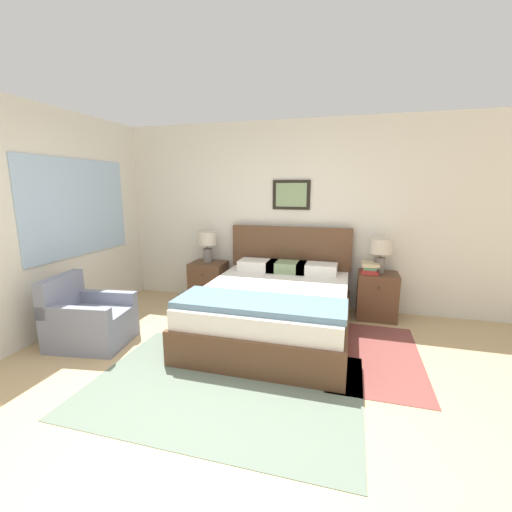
% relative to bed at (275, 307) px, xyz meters
% --- Properties ---
extents(ground_plane, '(16.00, 16.00, 0.00)m').
position_rel_bed_xyz_m(ground_plane, '(-0.08, -1.63, -0.31)').
color(ground_plane, tan).
extents(wall_back, '(7.24, 0.09, 2.60)m').
position_rel_bed_xyz_m(wall_back, '(-0.08, 1.10, 0.99)').
color(wall_back, silver).
rests_on(wall_back, ground_plane).
extents(wall_left, '(0.08, 5.10, 2.60)m').
position_rel_bed_xyz_m(wall_left, '(-2.52, -0.28, 1.00)').
color(wall_left, silver).
rests_on(wall_left, ground_plane).
extents(area_rug_main, '(2.33, 1.63, 0.01)m').
position_rel_bed_xyz_m(area_rug_main, '(-0.17, -1.22, -0.31)').
color(area_rug_main, slate).
rests_on(area_rug_main, ground_plane).
extents(area_rug_bedside, '(0.90, 1.60, 0.01)m').
position_rel_bed_xyz_m(area_rug_bedside, '(1.12, -0.30, -0.31)').
color(area_rug_bedside, brown).
rests_on(area_rug_bedside, ground_plane).
extents(bed, '(1.70, 2.08, 1.15)m').
position_rel_bed_xyz_m(bed, '(0.00, 0.00, 0.00)').
color(bed, brown).
rests_on(bed, ground_plane).
extents(armchair, '(0.86, 0.75, 0.76)m').
position_rel_bed_xyz_m(armchair, '(-1.90, -0.85, -0.05)').
color(armchair, gray).
rests_on(armchair, ground_plane).
extents(nightstand_near_window, '(0.50, 0.44, 0.61)m').
position_rel_bed_xyz_m(nightstand_near_window, '(-1.19, 0.81, -0.01)').
color(nightstand_near_window, brown).
rests_on(nightstand_near_window, ground_plane).
extents(nightstand_by_door, '(0.50, 0.44, 0.61)m').
position_rel_bed_xyz_m(nightstand_by_door, '(1.19, 0.81, -0.01)').
color(nightstand_by_door, brown).
rests_on(nightstand_by_door, ground_plane).
extents(table_lamp_near_window, '(0.28, 0.28, 0.45)m').
position_rel_bed_xyz_m(table_lamp_near_window, '(-1.20, 0.84, 0.60)').
color(table_lamp_near_window, slate).
rests_on(table_lamp_near_window, nightstand_near_window).
extents(table_lamp_by_door, '(0.28, 0.28, 0.45)m').
position_rel_bed_xyz_m(table_lamp_by_door, '(1.20, 0.84, 0.60)').
color(table_lamp_by_door, slate).
rests_on(table_lamp_by_door, nightstand_by_door).
extents(book_thick_bottom, '(0.21, 0.23, 0.03)m').
position_rel_bed_xyz_m(book_thick_bottom, '(1.08, 0.77, 0.31)').
color(book_thick_bottom, '#B7332D').
rests_on(book_thick_bottom, nightstand_by_door).
extents(book_hardcover_middle, '(0.19, 0.24, 0.03)m').
position_rel_bed_xyz_m(book_hardcover_middle, '(1.08, 0.77, 0.34)').
color(book_hardcover_middle, '#B7332D').
rests_on(book_hardcover_middle, book_thick_bottom).
extents(book_novel_upper, '(0.17, 0.27, 0.04)m').
position_rel_bed_xyz_m(book_novel_upper, '(1.08, 0.77, 0.38)').
color(book_novel_upper, '#4C7551').
rests_on(book_novel_upper, book_hardcover_middle).
extents(book_slim_near_top, '(0.22, 0.26, 0.04)m').
position_rel_bed_xyz_m(book_slim_near_top, '(1.08, 0.77, 0.42)').
color(book_slim_near_top, beige).
rests_on(book_slim_near_top, book_novel_upper).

